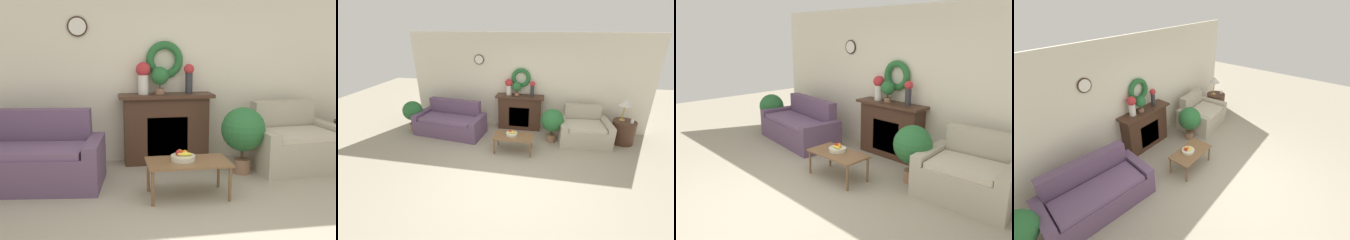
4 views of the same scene
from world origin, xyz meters
The scene contains 15 objects.
ground_plane centered at (0.00, 0.00, 0.00)m, with size 16.00×16.00×0.00m, color #9E937F.
wall_back centered at (-0.01, 2.70, 1.36)m, with size 6.80×0.18×2.70m.
fireplace centered at (-0.14, 2.49, 0.51)m, with size 1.35×0.41×1.02m.
couch_left centered at (-2.01, 1.81, 0.31)m, with size 1.99×1.09×0.90m.
loveseat_right centered at (1.62, 2.00, 0.32)m, with size 1.36×1.07×0.90m.
coffee_table centered at (-0.10, 1.12, 0.38)m, with size 0.94×0.52×0.42m.
fruit_bowl centered at (-0.16, 1.16, 0.46)m, with size 0.28×0.28×0.12m.
side_table_by_loveseat centered at (2.63, 2.11, 0.30)m, with size 0.57×0.57×0.60m.
table_lamp centered at (2.56, 2.17, 1.07)m, with size 0.32×0.32×0.57m.
mug centered at (2.76, 2.01, 0.64)m, with size 0.07×0.07×0.09m.
vase_on_mantel_left centered at (-0.46, 2.50, 1.28)m, with size 0.21×0.21×0.46m.
vase_on_mantel_right centered at (0.20, 2.50, 1.27)m, with size 0.15×0.15×0.42m.
potted_plant_on_mantel centered at (-0.23, 2.48, 1.26)m, with size 0.26×0.26×0.39m.
potted_plant_floor_by_couch centered at (-3.18, 1.86, 0.54)m, with size 0.56×0.56×0.85m.
potted_plant_floor_by_loveseat centered at (0.80, 1.82, 0.58)m, with size 0.59×0.59×0.90m.
Camera 4 is at (-3.30, -1.14, 3.44)m, focal length 24.00 mm.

